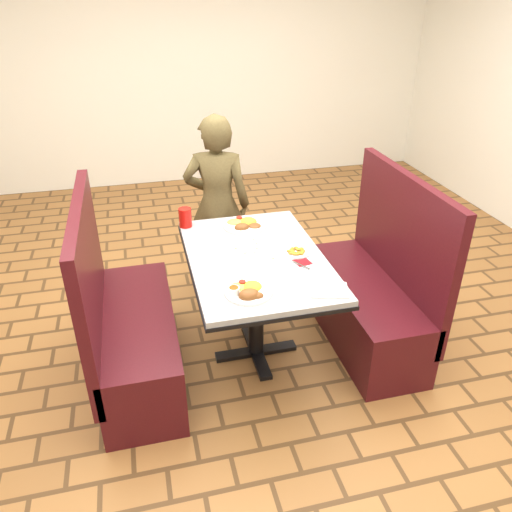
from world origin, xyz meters
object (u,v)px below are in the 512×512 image
Objects in this scene: dining_table at (256,270)px; plantain_plate at (296,252)px; red_tumbler at (185,217)px; near_dinner_plate at (248,289)px; booth_bench_right at (370,296)px; diner_person at (217,205)px; far_dinner_plate at (245,223)px; booth_bench_left at (129,331)px.

dining_table is 7.47× the size of plantain_plate.
red_tumbler reaches higher than dining_table.
plantain_plate reaches higher than dining_table.
near_dinner_plate is 0.53m from plantain_plate.
booth_bench_right is 4.66× the size of near_dinner_plate.
diner_person is at bearing 94.08° from dining_table.
booth_bench_right is 9.27× the size of red_tumbler.
near_dinner_plate is 1.59× the size of plantain_plate.
far_dinner_plate is at bearing 78.24° from near_dinner_plate.
dining_table is 0.65m from red_tumbler.
near_dinner_plate is 1.99× the size of red_tumbler.
near_dinner_plate is 0.83m from far_dinner_plate.
booth_bench_right is 1.36m from red_tumbler.
far_dinner_plate is at bearing 151.34° from booth_bench_right.
near_dinner_plate is at bearing -76.63° from red_tumbler.
dining_table is at bearing 109.37° from diner_person.
near_dinner_plate is at bearing 102.10° from diner_person.
diner_person is at bearing 100.04° from far_dinner_plate.
near_dinner_plate is at bearing -101.76° from far_dinner_plate.
booth_bench_right reaches higher than dining_table.
booth_bench_right is at bearing -28.66° from far_dinner_plate.
dining_table is at bearing -93.56° from far_dinner_plate.
red_tumbler is (-0.22, 0.91, 0.04)m from near_dinner_plate.
booth_bench_right is at bearing -24.28° from red_tumbler.
near_dinner_plate is (-0.07, -1.35, 0.08)m from diner_person.
booth_bench_right reaches higher than near_dinner_plate.
booth_bench_right is (1.60, 0.00, 0.00)m from booth_bench_left.
far_dinner_plate is (0.82, 0.42, 0.45)m from booth_bench_left.
booth_bench_left is at bearing 180.00° from booth_bench_right.
diner_person is (-0.07, 0.95, 0.04)m from dining_table.
plantain_plate is 0.82m from red_tumbler.
far_dinner_plate is at bearing 27.11° from booth_bench_left.
far_dinner_plate reaches higher than plantain_plate.
diner_person is 5.41× the size of near_dinner_plate.
near_dinner_plate reaches higher than dining_table.
red_tumbler is at bearing 103.37° from near_dinner_plate.
far_dinner_plate is at bearing 86.44° from dining_table.
plantain_plate is (-0.55, -0.03, 0.43)m from booth_bench_right.
dining_table is at bearing 69.91° from near_dinner_plate.
booth_bench_left is 1.26m from diner_person.
red_tumbler is at bearing 155.72° from booth_bench_right.
plantain_plate is 1.25× the size of red_tumbler.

